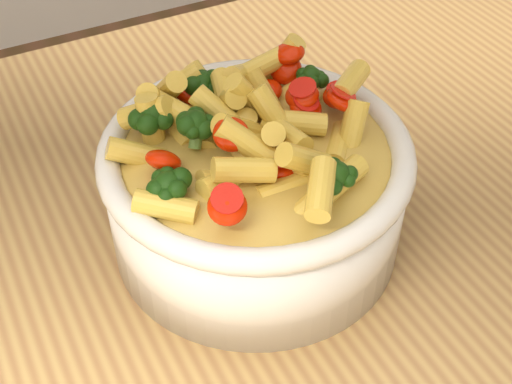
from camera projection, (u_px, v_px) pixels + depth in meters
name	position (u px, v px, depth m)	size (l,w,h in m)	color
table	(180.00, 374.00, 0.61)	(1.20, 0.80, 0.90)	#AD854A
serving_bowl	(256.00, 191.00, 0.56)	(0.24, 0.24, 0.10)	white
pasta_salad	(256.00, 126.00, 0.51)	(0.19, 0.19, 0.04)	#FFC550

